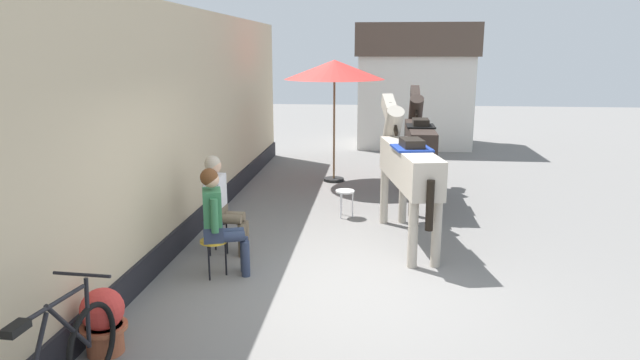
{
  "coord_description": "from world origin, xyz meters",
  "views": [
    {
      "loc": [
        0.36,
        -6.21,
        2.78
      ],
      "look_at": [
        -0.4,
        1.2,
        1.05
      ],
      "focal_mm": 31.52,
      "sensor_mm": 36.0,
      "label": 1
    }
  ],
  "objects_px": {
    "flower_planter_near": "(103,320)",
    "cafe_parasol": "(334,70)",
    "seated_visitor_near": "(218,217)",
    "saddled_horse_far": "(419,139)",
    "spare_stool_white": "(345,194)",
    "saddled_horse_near": "(407,164)",
    "seated_visitor_far": "(220,200)"
  },
  "relations": [
    {
      "from": "flower_planter_near",
      "to": "cafe_parasol",
      "type": "xyz_separation_m",
      "value": [
        1.58,
        7.29,
        2.03
      ]
    },
    {
      "from": "seated_visitor_near",
      "to": "saddled_horse_far",
      "type": "relative_size",
      "value": 0.46
    },
    {
      "from": "saddled_horse_far",
      "to": "spare_stool_white",
      "type": "relative_size",
      "value": 6.51
    },
    {
      "from": "flower_planter_near",
      "to": "spare_stool_white",
      "type": "bearing_deg",
      "value": 66.96
    },
    {
      "from": "seated_visitor_near",
      "to": "saddled_horse_near",
      "type": "height_order",
      "value": "saddled_horse_near"
    },
    {
      "from": "seated_visitor_far",
      "to": "saddled_horse_far",
      "type": "bearing_deg",
      "value": 47.99
    },
    {
      "from": "seated_visitor_far",
      "to": "saddled_horse_near",
      "type": "height_order",
      "value": "saddled_horse_near"
    },
    {
      "from": "saddled_horse_far",
      "to": "spare_stool_white",
      "type": "bearing_deg",
      "value": -135.61
    },
    {
      "from": "seated_visitor_far",
      "to": "cafe_parasol",
      "type": "height_order",
      "value": "cafe_parasol"
    },
    {
      "from": "spare_stool_white",
      "to": "flower_planter_near",
      "type": "bearing_deg",
      "value": -113.04
    },
    {
      "from": "seated_visitor_far",
      "to": "spare_stool_white",
      "type": "relative_size",
      "value": 3.02
    },
    {
      "from": "seated_visitor_near",
      "to": "saddled_horse_far",
      "type": "height_order",
      "value": "saddled_horse_far"
    },
    {
      "from": "seated_visitor_far",
      "to": "flower_planter_near",
      "type": "distance_m",
      "value": 2.76
    },
    {
      "from": "saddled_horse_near",
      "to": "cafe_parasol",
      "type": "xyz_separation_m",
      "value": [
        -1.36,
        3.74,
        1.2
      ]
    },
    {
      "from": "saddled_horse_near",
      "to": "saddled_horse_far",
      "type": "height_order",
      "value": "same"
    },
    {
      "from": "saddled_horse_near",
      "to": "spare_stool_white",
      "type": "relative_size",
      "value": 6.46
    },
    {
      "from": "saddled_horse_near",
      "to": "saddled_horse_far",
      "type": "xyz_separation_m",
      "value": [
        0.33,
        2.36,
        0.0
      ]
    },
    {
      "from": "saddled_horse_far",
      "to": "cafe_parasol",
      "type": "height_order",
      "value": "cafe_parasol"
    },
    {
      "from": "saddled_horse_near",
      "to": "flower_planter_near",
      "type": "height_order",
      "value": "saddled_horse_near"
    },
    {
      "from": "cafe_parasol",
      "to": "seated_visitor_near",
      "type": "bearing_deg",
      "value": -100.69
    },
    {
      "from": "flower_planter_near",
      "to": "saddled_horse_far",
      "type": "bearing_deg",
      "value": 61.06
    },
    {
      "from": "flower_planter_near",
      "to": "seated_visitor_near",
      "type": "bearing_deg",
      "value": 73.53
    },
    {
      "from": "saddled_horse_far",
      "to": "spare_stool_white",
      "type": "xyz_separation_m",
      "value": [
        -1.29,
        -1.27,
        -0.76
      ]
    },
    {
      "from": "seated_visitor_near",
      "to": "cafe_parasol",
      "type": "xyz_separation_m",
      "value": [
        1.02,
        5.38,
        1.59
      ]
    },
    {
      "from": "seated_visitor_near",
      "to": "saddled_horse_far",
      "type": "xyz_separation_m",
      "value": [
        2.71,
        4.0,
        0.38
      ]
    },
    {
      "from": "seated_visitor_near",
      "to": "spare_stool_white",
      "type": "height_order",
      "value": "seated_visitor_near"
    },
    {
      "from": "saddled_horse_near",
      "to": "spare_stool_white",
      "type": "xyz_separation_m",
      "value": [
        -0.96,
        1.1,
        -0.76
      ]
    },
    {
      "from": "saddled_horse_near",
      "to": "saddled_horse_far",
      "type": "bearing_deg",
      "value": 82.02
    },
    {
      "from": "seated_visitor_near",
      "to": "cafe_parasol",
      "type": "distance_m",
      "value": 5.7
    },
    {
      "from": "saddled_horse_near",
      "to": "flower_planter_near",
      "type": "bearing_deg",
      "value": -129.61
    },
    {
      "from": "seated_visitor_near",
      "to": "seated_visitor_far",
      "type": "distance_m",
      "value": 0.81
    },
    {
      "from": "spare_stool_white",
      "to": "seated_visitor_far",
      "type": "bearing_deg",
      "value": -129.43
    }
  ]
}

